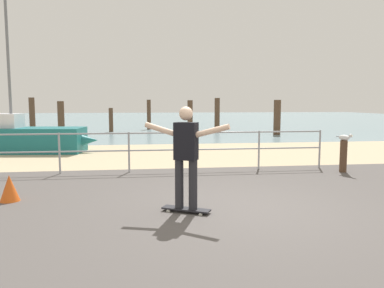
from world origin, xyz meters
TOP-DOWN VIEW (x-y plane):
  - ground_plane at (0.00, -1.00)m, footprint 24.00×10.00m
  - beach_strip at (0.00, 7.00)m, footprint 24.00×6.00m
  - sea_surface at (0.00, 35.00)m, footprint 72.00×50.00m
  - railing_fence at (-1.79, 3.60)m, footprint 10.31×0.05m
  - sailboat at (-5.59, 8.04)m, footprint 5.04×1.90m
  - skateboard at (-0.76, -0.13)m, footprint 0.80×0.56m
  - skateboarder at (-0.76, -0.13)m, footprint 1.32×0.76m
  - bollard_short at (3.65, 2.91)m, footprint 0.18×0.18m
  - seagull at (3.65, 2.89)m, footprint 0.24×0.47m
  - groyne_post_0 at (-7.95, 17.65)m, footprint 0.33×0.33m
  - groyne_post_1 at (-5.63, 14.40)m, footprint 0.34×0.34m
  - groyne_post_2 at (-3.31, 17.33)m, footprint 0.25×0.25m
  - groyne_post_3 at (-0.99, 19.22)m, footprint 0.26×0.26m
  - groyne_post_4 at (1.33, 15.83)m, footprint 0.31×0.31m
  - groyne_post_5 at (3.65, 19.43)m, footprint 0.35×0.35m
  - groyne_post_6 at (5.97, 14.12)m, footprint 0.39×0.39m
  - traffic_cone at (-3.84, 0.97)m, footprint 0.36×0.36m

SIDE VIEW (x-z plane):
  - ground_plane at x=0.00m, z-range -0.02..0.02m
  - beach_strip at x=0.00m, z-range -0.02..0.02m
  - sea_surface at x=0.00m, z-range -0.02..0.02m
  - skateboard at x=-0.76m, z-range 0.03..0.11m
  - traffic_cone at x=-3.84m, z-range 0.00..0.50m
  - bollard_short at x=3.65m, z-range 0.00..0.84m
  - sailboat at x=-5.59m, z-range -2.24..3.29m
  - railing_fence at x=-1.79m, z-range 0.18..1.23m
  - groyne_post_2 at x=-3.31m, z-range 0.00..1.46m
  - seagull at x=3.65m, z-range 0.83..1.00m
  - groyne_post_1 at x=-5.63m, z-range 0.00..1.86m
  - groyne_post_4 at x=1.33m, z-range 0.00..1.92m
  - groyne_post_6 at x=5.97m, z-range 0.00..1.93m
  - groyne_post_3 at x=-0.99m, z-range 0.00..1.97m
  - skateboarder at x=-0.76m, z-range 0.19..1.84m
  - groyne_post_0 at x=-7.95m, z-range 0.00..2.08m
  - groyne_post_5 at x=3.65m, z-range 0.00..2.10m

